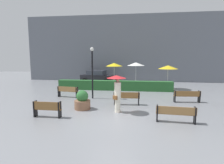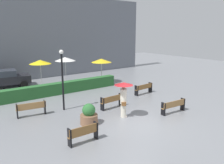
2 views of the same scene
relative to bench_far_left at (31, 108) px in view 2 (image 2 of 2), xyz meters
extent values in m
plane|color=gray|center=(4.27, -4.72, -0.52)|extent=(60.00, 60.00, 0.00)
cube|color=#9E7242|center=(0.01, 0.05, -0.05)|extent=(1.75, 0.49, 0.04)
cube|color=#9E7242|center=(-0.01, -0.08, 0.15)|extent=(1.72, 0.30, 0.37)
cube|color=black|center=(-0.79, 0.16, -0.09)|extent=(0.11, 0.34, 0.86)
cube|color=black|center=(0.80, -0.09, -0.09)|extent=(0.11, 0.34, 0.86)
cube|color=#9E7242|center=(7.34, -4.77, -0.10)|extent=(1.88, 0.36, 0.04)
cube|color=#9E7242|center=(7.33, -4.90, 0.10)|extent=(1.86, 0.17, 0.37)
cube|color=black|center=(6.47, -4.72, -0.12)|extent=(0.08, 0.33, 0.81)
cube|color=black|center=(8.21, -4.85, -0.12)|extent=(0.08, 0.33, 0.81)
cube|color=olive|center=(0.78, -4.84, -0.10)|extent=(1.50, 0.24, 0.04)
cube|color=olive|center=(0.78, -4.97, 0.12)|extent=(1.50, 0.06, 0.41)
cube|color=black|center=(0.09, -4.85, -0.10)|extent=(0.06, 0.32, 0.86)
cube|color=black|center=(1.47, -4.87, -0.10)|extent=(0.06, 0.32, 0.86)
cube|color=olive|center=(4.79, -1.70, -0.05)|extent=(1.74, 0.35, 0.04)
cube|color=olive|center=(4.80, -1.84, 0.16)|extent=(1.73, 0.15, 0.37)
cube|color=black|center=(3.99, -1.77, -0.09)|extent=(0.08, 0.34, 0.87)
cube|color=black|center=(5.60, -1.67, -0.09)|extent=(0.08, 0.34, 0.87)
cube|color=olive|center=(8.99, -0.44, -0.08)|extent=(1.84, 0.41, 0.04)
cube|color=olive|center=(9.00, -0.59, 0.12)|extent=(1.83, 0.18, 0.36)
cube|color=black|center=(8.14, -0.52, -0.11)|extent=(0.09, 0.37, 0.83)
cube|color=black|center=(9.85, -0.39, -0.11)|extent=(0.09, 0.37, 0.83)
cylinder|color=silver|center=(4.36, -3.44, -0.10)|extent=(0.32, 0.32, 0.84)
cube|color=#B2A599|center=(4.41, -3.48, -0.48)|extent=(0.41, 0.40, 0.08)
cylinder|color=silver|center=(4.36, -3.44, 0.77)|extent=(0.38, 0.38, 0.91)
sphere|color=tan|center=(4.36, -3.44, 1.33)|extent=(0.21, 0.21, 0.21)
cube|color=brown|center=(4.24, -3.63, 0.36)|extent=(0.28, 0.26, 0.22)
cylinder|color=black|center=(4.30, -3.52, 1.10)|extent=(0.02, 0.02, 0.90)
cone|color=maroon|center=(4.30, -3.52, 1.55)|extent=(1.10, 1.10, 0.16)
cylinder|color=brown|center=(2.16, -3.11, -0.25)|extent=(0.97, 0.97, 0.54)
sphere|color=#2D6B33|center=(2.16, -3.11, 0.28)|extent=(0.73, 0.73, 0.73)
cylinder|color=black|center=(2.07, -0.12, 1.31)|extent=(0.12, 0.12, 3.66)
sphere|color=white|center=(2.07, -0.12, 3.26)|extent=(0.28, 0.28, 0.28)
cylinder|color=silver|center=(2.98, 6.24, 0.68)|extent=(0.06, 0.06, 2.40)
cone|color=yellow|center=(2.98, 6.24, 1.88)|extent=(1.87, 1.87, 0.35)
cylinder|color=silver|center=(5.36, 6.26, 0.71)|extent=(0.06, 0.06, 2.48)
cone|color=white|center=(5.36, 6.26, 1.95)|extent=(1.89, 1.89, 0.35)
cylinder|color=silver|center=(8.53, 4.93, 0.59)|extent=(0.06, 0.06, 2.22)
cone|color=yellow|center=(8.53, 4.93, 1.70)|extent=(1.94, 1.94, 0.35)
cube|color=#28602D|center=(3.29, 3.68, -0.06)|extent=(11.11, 0.70, 0.94)
cube|color=slate|center=(4.27, 11.28, 3.87)|extent=(28.00, 1.20, 8.79)
cube|color=black|center=(0.60, 8.78, 0.15)|extent=(4.42, 2.39, 0.70)
cube|color=#333842|center=(0.40, 8.81, 0.77)|extent=(2.43, 1.94, 0.55)
cylinder|color=black|center=(2.15, 9.42, -0.20)|extent=(0.67, 0.32, 0.64)
cylinder|color=black|center=(1.87, 7.69, -0.20)|extent=(0.67, 0.32, 0.64)
camera|label=1|loc=(5.40, -13.59, 2.59)|focal=28.95mm
camera|label=2|loc=(-4.14, -13.60, 4.60)|focal=37.34mm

